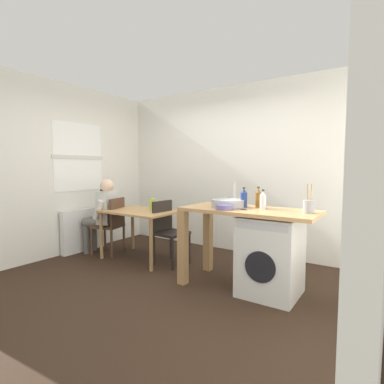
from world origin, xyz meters
name	(u,v)px	position (x,y,z in m)	size (l,w,h in m)	color
ground_plane	(168,282)	(0.00, 0.00, 0.00)	(5.46, 5.46, 0.00)	black
wall_back	(234,169)	(0.00, 1.75, 1.35)	(4.60, 0.10, 2.70)	silver
wall_window_side	(61,169)	(-2.15, 0.00, 1.35)	(0.12, 3.80, 2.70)	silver
radiator	(84,230)	(-2.02, 0.30, 0.35)	(0.10, 0.80, 0.70)	white
dining_table	(140,217)	(-0.93, 0.51, 0.64)	(1.10, 0.76, 0.74)	tan
chair_person_seat	(112,223)	(-1.48, 0.43, 0.51)	(0.49, 0.49, 0.90)	#4C3323
chair_opposite	(168,228)	(-0.45, 0.56, 0.51)	(0.43, 0.43, 0.90)	black
seated_person	(103,212)	(-1.63, 0.38, 0.67)	(0.55, 0.54, 1.20)	#595651
kitchen_counter	(231,221)	(0.66, 0.35, 0.76)	(1.50, 0.68, 0.92)	tan
washing_machine	(270,256)	(1.14, 0.34, 0.43)	(0.60, 0.61, 0.86)	silver
sink_basin	(228,203)	(0.61, 0.35, 0.97)	(0.38, 0.38, 0.09)	#9EA0A5
tap	(235,194)	(0.61, 0.53, 1.06)	(0.02, 0.02, 0.28)	#B2B2B7
bottle_tall_green	(244,198)	(0.78, 0.43, 1.03)	(0.08, 0.08, 0.23)	navy
bottle_squat_brown	(258,198)	(0.92, 0.51, 1.03)	(0.07, 0.07, 0.24)	brown
bottle_clear_small	(263,200)	(1.02, 0.40, 1.02)	(0.07, 0.07, 0.22)	silver
mixing_bowl	(225,207)	(0.68, 0.15, 0.95)	(0.20, 0.20, 0.05)	slate
utensil_crock	(309,206)	(1.51, 0.40, 0.99)	(0.11, 0.11, 0.30)	gray
vase	(152,204)	(-0.78, 0.61, 0.83)	(0.09, 0.09, 0.18)	#A8C63D
scissors	(241,209)	(0.83, 0.25, 0.92)	(0.15, 0.06, 0.01)	#B2B2B7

